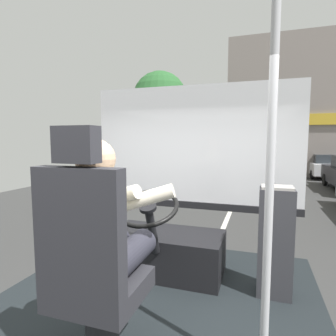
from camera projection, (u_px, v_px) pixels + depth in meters
name	position (u px, v px, depth m)	size (l,w,h in m)	color
ground	(236.00, 197.00, 10.34)	(18.00, 44.00, 0.06)	#383838
driver_seat	(93.00, 270.00, 1.52)	(0.48, 0.48, 1.37)	black
bus_driver	(104.00, 228.00, 1.62)	(0.74, 0.58, 0.80)	#282833
steering_console	(166.00, 251.00, 2.73)	(1.10, 0.99, 0.87)	black
handrail_pole	(269.00, 195.00, 1.42)	(0.04, 0.04, 2.04)	#B7B7BC
fare_box	(275.00, 241.00, 2.32)	(0.27, 0.22, 0.93)	#333338
windshield_panel	(193.00, 161.00, 3.37)	(2.50, 0.08, 1.48)	silver
street_tree	(160.00, 100.00, 14.22)	(2.76, 2.76, 5.54)	#4C3828
shop_building	(326.00, 109.00, 17.43)	(11.50, 5.96, 7.99)	gray
parked_car_white	(327.00, 165.00, 15.73)	(2.01, 4.27, 1.30)	silver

